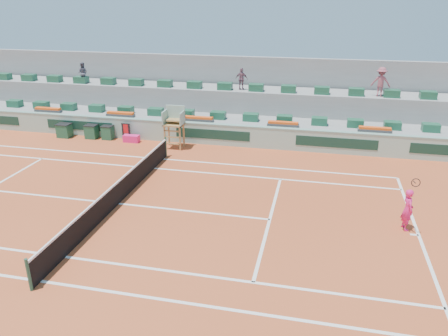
{
  "coord_description": "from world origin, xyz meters",
  "views": [
    {
      "loc": [
        7.96,
        -15.16,
        8.23
      ],
      "look_at": [
        4.0,
        2.5,
        1.0
      ],
      "focal_mm": 35.0,
      "sensor_mm": 36.0,
      "label": 1
    }
  ],
  "objects_px": {
    "umpire_chair": "(174,121)",
    "tennis_player": "(408,209)",
    "drink_cooler_a": "(108,132)",
    "player_bag": "(131,139)"
  },
  "relations": [
    {
      "from": "umpire_chair",
      "to": "drink_cooler_a",
      "type": "height_order",
      "value": "umpire_chair"
    },
    {
      "from": "player_bag",
      "to": "drink_cooler_a",
      "type": "relative_size",
      "value": 1.13
    },
    {
      "from": "drink_cooler_a",
      "to": "tennis_player",
      "type": "xyz_separation_m",
      "value": [
        15.92,
        -7.65,
        0.4
      ]
    },
    {
      "from": "umpire_chair",
      "to": "tennis_player",
      "type": "height_order",
      "value": "umpire_chair"
    },
    {
      "from": "umpire_chair",
      "to": "tennis_player",
      "type": "bearing_deg",
      "value": -31.81
    },
    {
      "from": "umpire_chair",
      "to": "drink_cooler_a",
      "type": "bearing_deg",
      "value": 172.98
    },
    {
      "from": "umpire_chair",
      "to": "drink_cooler_a",
      "type": "xyz_separation_m",
      "value": [
        -4.48,
        0.55,
        -1.12
      ]
    },
    {
      "from": "drink_cooler_a",
      "to": "tennis_player",
      "type": "relative_size",
      "value": 0.37
    },
    {
      "from": "tennis_player",
      "to": "player_bag",
      "type": "bearing_deg",
      "value": 152.53
    },
    {
      "from": "player_bag",
      "to": "tennis_player",
      "type": "distance_m",
      "value": 16.13
    }
  ]
}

